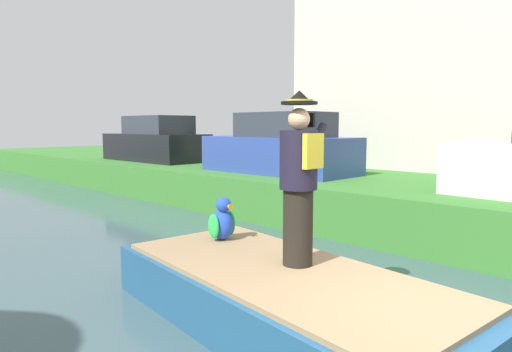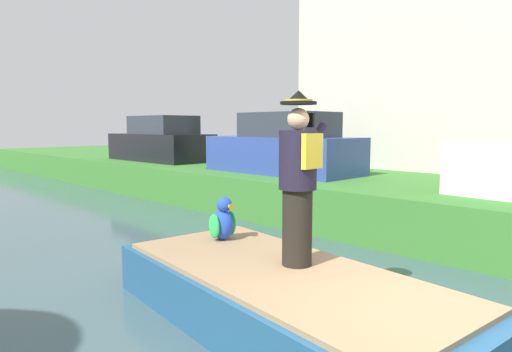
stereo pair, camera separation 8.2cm
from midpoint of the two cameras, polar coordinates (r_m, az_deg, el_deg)
The scene contains 5 objects.
boat at distance 4.89m, azimuth 2.96°, elevation -15.13°, with size 2.26×4.37×0.61m.
person_pirate at distance 4.75m, azimuth 5.00°, elevation -0.40°, with size 0.61×0.42×1.85m.
parrot_plush at distance 5.90m, azimuth -4.72°, elevation -5.76°, with size 0.36×0.35×0.57m.
parked_car_blue at distance 11.28m, azimuth 2.84°, elevation 3.62°, with size 1.72×4.01×1.50m.
parked_car_dark at distance 15.55m, azimuth -12.74°, elevation 4.23°, with size 1.76×4.02×1.50m.
Camera 1 is at (-3.44, -1.45, 2.20)m, focal length 31.51 mm.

